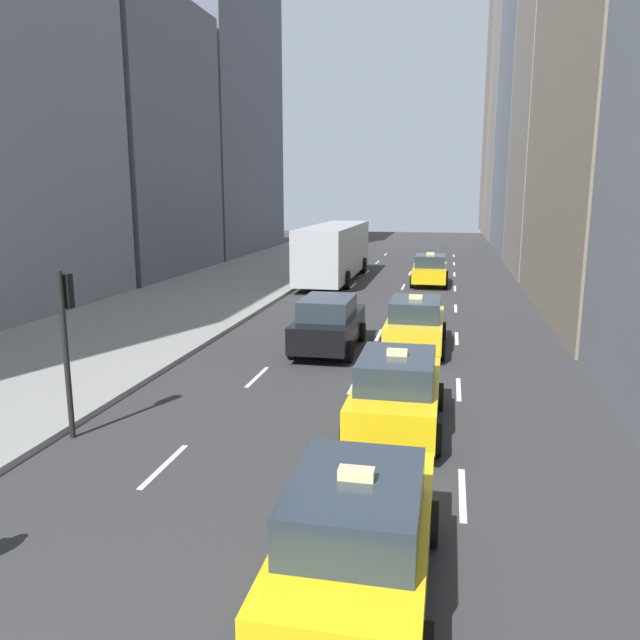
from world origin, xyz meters
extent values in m
cube|color=gray|center=(-7.00, 27.00, 0.07)|extent=(8.00, 66.00, 0.15)
cube|color=white|center=(-0.20, 8.00, 0.01)|extent=(0.12, 2.00, 0.01)
cube|color=white|center=(-0.20, 14.00, 0.01)|extent=(0.12, 2.00, 0.01)
cube|color=white|center=(-0.20, 20.00, 0.01)|extent=(0.12, 2.00, 0.01)
cube|color=white|center=(-0.20, 26.00, 0.01)|extent=(0.12, 2.00, 0.01)
cube|color=white|center=(-0.20, 32.00, 0.01)|extent=(0.12, 2.00, 0.01)
cube|color=white|center=(-0.20, 38.00, 0.01)|extent=(0.12, 2.00, 0.01)
cube|color=white|center=(-0.20, 44.00, 0.01)|extent=(0.12, 2.00, 0.01)
cube|color=white|center=(-0.20, 50.00, 0.01)|extent=(0.12, 2.00, 0.01)
cube|color=white|center=(2.60, 8.00, 0.01)|extent=(0.12, 2.00, 0.01)
cube|color=white|center=(2.60, 14.00, 0.01)|extent=(0.12, 2.00, 0.01)
cube|color=white|center=(2.60, 20.00, 0.01)|extent=(0.12, 2.00, 0.01)
cube|color=white|center=(2.60, 26.00, 0.01)|extent=(0.12, 2.00, 0.01)
cube|color=white|center=(2.60, 32.00, 0.01)|extent=(0.12, 2.00, 0.01)
cube|color=white|center=(2.60, 38.00, 0.01)|extent=(0.12, 2.00, 0.01)
cube|color=white|center=(2.60, 44.00, 0.01)|extent=(0.12, 2.00, 0.01)
cube|color=white|center=(2.60, 50.00, 0.01)|extent=(0.12, 2.00, 0.01)
cube|color=white|center=(5.40, 8.00, 0.01)|extent=(0.12, 2.00, 0.01)
cube|color=white|center=(5.40, 14.00, 0.01)|extent=(0.12, 2.00, 0.01)
cube|color=white|center=(5.40, 20.00, 0.01)|extent=(0.12, 2.00, 0.01)
cube|color=white|center=(5.40, 26.00, 0.01)|extent=(0.12, 2.00, 0.01)
cube|color=white|center=(5.40, 32.00, 0.01)|extent=(0.12, 2.00, 0.01)
cube|color=white|center=(5.40, 38.00, 0.01)|extent=(0.12, 2.00, 0.01)
cube|color=white|center=(5.40, 44.00, 0.01)|extent=(0.12, 2.00, 0.01)
cube|color=white|center=(5.40, 50.00, 0.01)|extent=(0.12, 2.00, 0.01)
cube|color=slate|center=(-14.00, 34.29, 8.29)|extent=(6.00, 12.53, 16.59)
cube|color=slate|center=(-14.00, 49.24, 15.41)|extent=(6.00, 16.52, 30.81)
cube|color=gray|center=(12.00, 55.76, 18.36)|extent=(6.00, 17.43, 36.71)
cube|color=gray|center=(12.00, 72.15, 15.76)|extent=(6.00, 14.16, 31.52)
cube|color=gray|center=(12.00, 85.61, 17.10)|extent=(6.00, 11.65, 34.19)
cube|color=yellow|center=(4.00, 4.95, 0.71)|extent=(1.80, 4.40, 0.76)
cube|color=#28333D|center=(4.00, 4.69, 1.41)|extent=(1.58, 2.29, 0.64)
cube|color=#F2E599|center=(4.00, 4.69, 1.80)|extent=(0.44, 0.20, 0.14)
cylinder|color=black|center=(3.10, 6.32, 0.33)|extent=(0.22, 0.66, 0.66)
cylinder|color=black|center=(4.90, 6.32, 0.33)|extent=(0.22, 0.66, 0.66)
cylinder|color=black|center=(3.10, 3.59, 0.33)|extent=(0.22, 0.66, 0.66)
cube|color=yellow|center=(4.00, 33.05, 0.71)|extent=(1.80, 4.40, 0.76)
cube|color=#28333D|center=(4.00, 32.78, 1.41)|extent=(1.58, 2.29, 0.64)
cube|color=#F2E599|center=(4.00, 32.78, 1.80)|extent=(0.44, 0.20, 0.14)
cylinder|color=black|center=(3.10, 34.41, 0.33)|extent=(0.22, 0.66, 0.66)
cylinder|color=black|center=(4.90, 34.41, 0.33)|extent=(0.22, 0.66, 0.66)
cylinder|color=black|center=(3.10, 31.68, 0.33)|extent=(0.22, 0.66, 0.66)
cylinder|color=black|center=(4.90, 31.68, 0.33)|extent=(0.22, 0.66, 0.66)
cube|color=yellow|center=(4.00, 10.93, 0.71)|extent=(1.80, 4.40, 0.76)
cube|color=#28333D|center=(4.00, 10.67, 1.41)|extent=(1.58, 2.29, 0.64)
cube|color=#F2E599|center=(4.00, 10.67, 1.80)|extent=(0.44, 0.20, 0.14)
cylinder|color=black|center=(3.10, 12.30, 0.33)|extent=(0.22, 0.66, 0.66)
cylinder|color=black|center=(4.90, 12.30, 0.33)|extent=(0.22, 0.66, 0.66)
cylinder|color=black|center=(3.10, 9.57, 0.33)|extent=(0.22, 0.66, 0.66)
cylinder|color=black|center=(4.90, 9.57, 0.33)|extent=(0.22, 0.66, 0.66)
cube|color=yellow|center=(4.00, 18.25, 0.71)|extent=(1.80, 4.40, 0.76)
cube|color=#28333D|center=(4.00, 17.98, 1.41)|extent=(1.58, 2.29, 0.64)
cube|color=#F2E599|center=(4.00, 17.98, 1.80)|extent=(0.44, 0.20, 0.14)
cylinder|color=black|center=(3.10, 19.61, 0.33)|extent=(0.22, 0.66, 0.66)
cylinder|color=black|center=(4.90, 19.61, 0.33)|extent=(0.22, 0.66, 0.66)
cylinder|color=black|center=(3.10, 16.88, 0.33)|extent=(0.22, 0.66, 0.66)
cylinder|color=black|center=(4.90, 16.88, 0.33)|extent=(0.22, 0.66, 0.66)
cube|color=black|center=(1.20, 17.52, 0.75)|extent=(1.80, 4.58, 0.84)
cube|color=#28333D|center=(1.20, 17.25, 1.49)|extent=(1.58, 2.38, 0.64)
cylinder|color=black|center=(0.30, 18.94, 0.33)|extent=(0.22, 0.66, 0.66)
cylinder|color=black|center=(2.10, 18.94, 0.33)|extent=(0.22, 0.66, 0.66)
cylinder|color=black|center=(0.30, 16.10, 0.33)|extent=(0.22, 0.66, 0.66)
cylinder|color=black|center=(2.10, 16.10, 0.33)|extent=(0.22, 0.66, 0.66)
cube|color=#B7BCC1|center=(-1.60, 33.82, 1.80)|extent=(2.50, 11.60, 2.90)
cube|color=#28333D|center=(-1.60, 39.57, 2.15)|extent=(2.30, 0.12, 1.40)
cube|color=#28333D|center=(-2.81, 33.82, 2.15)|extent=(0.08, 9.86, 1.10)
cube|color=yellow|center=(-1.60, 39.57, 3.05)|extent=(1.50, 0.10, 0.36)
cylinder|color=black|center=(-2.85, 37.41, 0.50)|extent=(0.30, 1.00, 1.00)
cylinder|color=black|center=(-0.35, 37.41, 0.50)|extent=(0.30, 1.00, 1.00)
cylinder|color=black|center=(-2.85, 30.63, 0.50)|extent=(0.30, 1.00, 1.00)
cylinder|color=black|center=(-0.35, 30.63, 0.50)|extent=(0.30, 1.00, 1.00)
cylinder|color=black|center=(-2.75, 8.93, 1.80)|extent=(0.12, 0.12, 3.60)
cube|color=black|center=(-2.75, 9.11, 3.15)|extent=(0.24, 0.20, 0.72)
sphere|color=red|center=(-2.75, 9.22, 3.38)|extent=(0.14, 0.14, 0.14)
sphere|color=#4C3F14|center=(-2.75, 9.22, 3.15)|extent=(0.14, 0.14, 0.14)
sphere|color=#198C2D|center=(-2.75, 9.22, 2.92)|extent=(0.14, 0.14, 0.14)
camera|label=1|loc=(5.00, -2.32, 5.18)|focal=35.00mm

